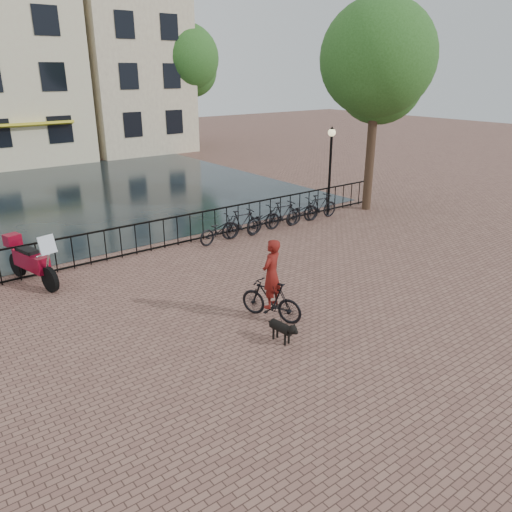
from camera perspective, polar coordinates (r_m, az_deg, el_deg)
ground at (r=10.97m, az=9.71°, el=-10.28°), size 100.00×100.00×0.00m
canal_water at (r=25.23m, az=-20.25°, el=6.48°), size 20.00×20.00×0.00m
railing at (r=16.72m, az=-10.47°, el=2.53°), size 20.00×0.05×1.02m
canal_house_mid at (r=37.06m, az=-27.12°, el=18.91°), size 8.00×9.50×11.80m
canal_house_right at (r=39.50m, az=-15.18°, el=21.40°), size 7.00×9.00×13.30m
tree_near_right at (r=21.20m, az=13.75°, el=21.06°), size 4.48×4.48×8.24m
tree_far_right at (r=38.37m, az=-8.09°, el=21.47°), size 4.76×4.76×8.76m
lamp_post at (r=20.16m, az=8.52°, el=11.18°), size 0.30×0.30×3.45m
cyclist at (r=11.61m, az=1.77°, el=-3.30°), size 1.05×1.75×2.31m
dog at (r=10.94m, az=2.90°, el=-8.47°), size 0.32×0.81×0.53m
motorcycle at (r=14.89m, az=-24.36°, el=0.00°), size 1.06×2.34×1.62m
parked_bike_0 at (r=17.09m, az=-4.16°, el=3.03°), size 1.77×0.79×0.90m
parked_bike_1 at (r=17.58m, az=-1.58°, el=3.75°), size 1.69×0.57×1.00m
parked_bike_2 at (r=18.15m, az=0.86°, el=4.13°), size 1.79×0.86×0.90m
parked_bike_3 at (r=18.71m, az=3.15°, el=4.76°), size 1.69×0.58×1.00m
parked_bike_4 at (r=19.34m, az=5.31°, el=5.07°), size 1.75×0.70×0.90m
parked_bike_5 at (r=19.96m, az=7.34°, el=5.62°), size 1.68×0.54×1.00m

